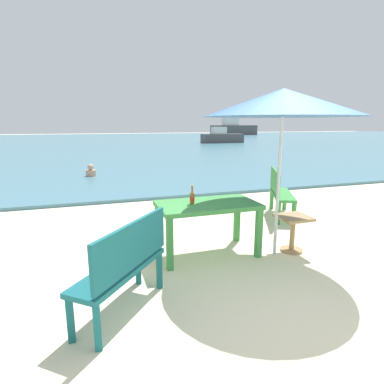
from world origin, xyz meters
name	(u,v)px	position (x,y,z in m)	size (l,w,h in m)	color
ground_plane	(304,304)	(0.00, 0.00, 0.00)	(120.00, 120.00, 0.00)	beige
sea_water	(108,142)	(0.00, 30.00, 0.04)	(120.00, 50.00, 0.08)	teal
picnic_table_green	(207,210)	(-0.50, 1.55, 0.65)	(1.40, 0.80, 0.76)	#3D8C42
beer_bottle_amber	(192,197)	(-0.72, 1.57, 0.85)	(0.07, 0.07, 0.26)	brown
patio_umbrella	(283,103)	(0.42, 1.22, 2.12)	(2.10, 2.10, 2.30)	silver
side_table_wood	(293,228)	(0.72, 1.24, 0.35)	(0.44, 0.44, 0.54)	#9E7A51
bench_teal_center	(126,262)	(-1.78, 0.43, 0.54)	(1.05, 1.15, 0.95)	#196066
bench_green_right	(279,190)	(1.56, 2.87, 0.54)	(0.85, 1.24, 0.95)	#3D8C42
swimmer_person	(91,171)	(-1.98, 8.84, 0.24)	(0.34, 0.34, 0.41)	tan
boat_barge	(233,129)	(19.93, 43.36, 1.02)	(7.22, 1.97, 2.63)	#4C4C4C
boat_sailboat	(222,137)	(9.97, 25.00, 0.60)	(3.97, 1.08, 1.44)	#4C4C4C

